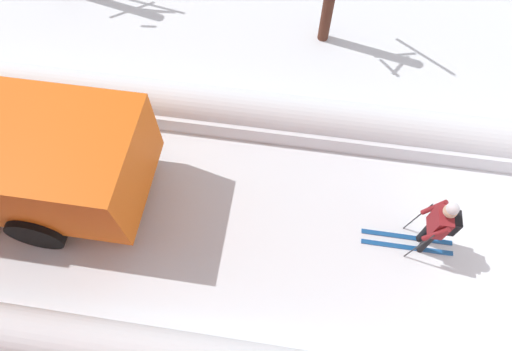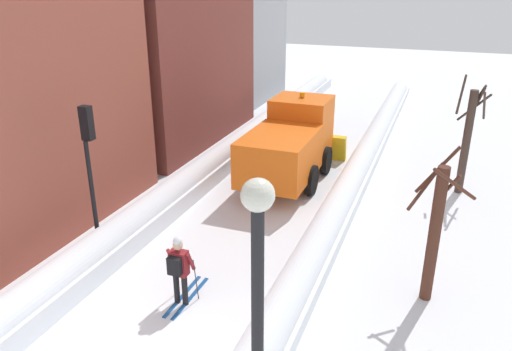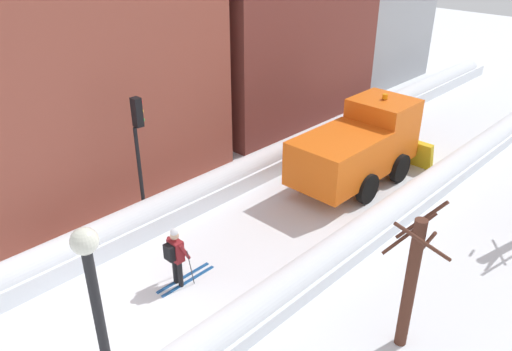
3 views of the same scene
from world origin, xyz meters
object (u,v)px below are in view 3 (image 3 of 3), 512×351
at_px(traffic_light_pole, 139,138).
at_px(street_lamp, 102,334).
at_px(skier, 176,254).
at_px(bare_tree_near, 411,280).
at_px(plow_truck, 360,145).

height_order(traffic_light_pole, street_lamp, street_lamp).
distance_m(skier, traffic_light_pole, 4.04).
bearing_deg(bare_tree_near, skier, -156.74).
relative_size(plow_truck, street_lamp, 1.14).
bearing_deg(plow_truck, street_lamp, -74.90).
height_order(plow_truck, skier, plow_truck).
distance_m(street_lamp, bare_tree_near, 6.71).
height_order(skier, street_lamp, street_lamp).
height_order(skier, traffic_light_pole, traffic_light_pole).
relative_size(skier, bare_tree_near, 0.47).
bearing_deg(street_lamp, traffic_light_pole, 142.16).
xyz_separation_m(skier, bare_tree_near, (5.46, 2.35, 0.87)).
distance_m(skier, bare_tree_near, 6.00).
bearing_deg(skier, bare_tree_near, 23.26).
bearing_deg(plow_truck, traffic_light_pole, -115.06).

